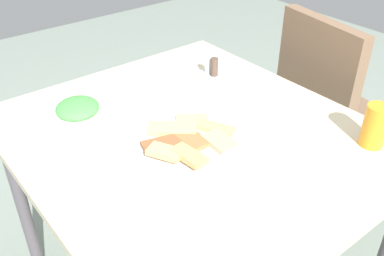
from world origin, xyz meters
name	(u,v)px	position (x,y,z in m)	size (l,w,h in m)	color
dining_table	(193,153)	(0.00, 0.00, 0.64)	(1.05, 0.95, 0.71)	beige
dining_chair	(330,108)	(-0.04, 0.76, 0.50)	(0.49, 0.49, 0.89)	brown
pide_platter	(190,140)	(0.04, -0.04, 0.73)	(0.30, 0.30, 0.04)	white
salad_plate_greens	(78,110)	(-0.30, -0.21, 0.73)	(0.21, 0.21, 0.05)	white
soda_can	(375,126)	(0.35, 0.35, 0.77)	(0.07, 0.07, 0.12)	orange
paper_napkin	(167,90)	(-0.26, 0.09, 0.71)	(0.14, 0.14, 0.00)	white
fork	(162,90)	(-0.26, 0.07, 0.72)	(0.16, 0.01, 0.01)	silver
spoon	(171,87)	(-0.26, 0.11, 0.72)	(0.17, 0.02, 0.01)	silver
condiment_caddy	(211,71)	(-0.24, 0.28, 0.74)	(0.09, 0.09, 0.08)	#B2B2B7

